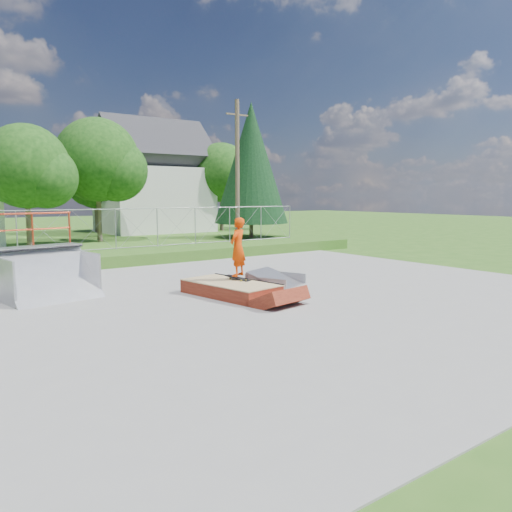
# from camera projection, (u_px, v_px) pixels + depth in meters

# --- Properties ---
(ground) EXTENTS (120.00, 120.00, 0.00)m
(ground) POSITION_uv_depth(u_px,v_px,m) (255.00, 301.00, 13.71)
(ground) COLOR #30601B
(ground) RESTS_ON ground
(concrete_pad) EXTENTS (20.00, 16.00, 0.04)m
(concrete_pad) POSITION_uv_depth(u_px,v_px,m) (255.00, 300.00, 13.71)
(concrete_pad) COLOR gray
(concrete_pad) RESTS_ON ground
(grass_berm) EXTENTS (24.00, 3.00, 0.50)m
(grass_berm) POSITION_uv_depth(u_px,v_px,m) (125.00, 257.00, 21.30)
(grass_berm) COLOR #30601B
(grass_berm) RESTS_ON ground
(grind_box) EXTENTS (1.86, 3.07, 0.43)m
(grind_box) POSITION_uv_depth(u_px,v_px,m) (230.00, 289.00, 14.22)
(grind_box) COLOR maroon
(grind_box) RESTS_ON concrete_pad
(quarter_pipe) EXTENTS (2.68, 2.37, 2.38)m
(quarter_pipe) POSITION_uv_depth(u_px,v_px,m) (48.00, 257.00, 13.76)
(quarter_pipe) COLOR #9A9CA1
(quarter_pipe) RESTS_ON concrete_pad
(flat_bank_ramp) EXTENTS (1.91, 1.96, 0.44)m
(flat_bank_ramp) POSITION_uv_depth(u_px,v_px,m) (276.00, 279.00, 15.98)
(flat_bank_ramp) COLOR #9A9CA1
(flat_bank_ramp) RESTS_ON concrete_pad
(skateboard) EXTENTS (0.50, 0.82, 0.13)m
(skateboard) POSITION_uv_depth(u_px,v_px,m) (238.00, 278.00, 14.51)
(skateboard) COLOR black
(skateboard) RESTS_ON grind_box
(skater) EXTENTS (0.74, 0.65, 1.70)m
(skater) POSITION_uv_depth(u_px,v_px,m) (238.00, 250.00, 14.41)
(skater) COLOR #E33C05
(skater) RESTS_ON grind_box
(chain_link_fence) EXTENTS (20.00, 0.06, 1.80)m
(chain_link_fence) POSITION_uv_depth(u_px,v_px,m) (115.00, 229.00, 21.96)
(chain_link_fence) COLOR #909498
(chain_link_fence) RESTS_ON grass_berm
(gable_house) EXTENTS (8.40, 6.08, 8.94)m
(gable_house) POSITION_uv_depth(u_px,v_px,m) (154.00, 183.00, 39.37)
(gable_house) COLOR silver
(gable_house) RESTS_ON ground
(utility_pole) EXTENTS (0.24, 0.24, 8.00)m
(utility_pole) POSITION_uv_depth(u_px,v_px,m) (237.00, 175.00, 27.24)
(utility_pole) COLOR brown
(utility_pole) RESTS_ON ground
(tree_left_near) EXTENTS (4.76, 4.48, 6.65)m
(tree_left_near) POSITION_uv_depth(u_px,v_px,m) (32.00, 170.00, 26.48)
(tree_left_near) COLOR brown
(tree_left_near) RESTS_ON ground
(tree_center) EXTENTS (5.44, 5.12, 7.60)m
(tree_center) POSITION_uv_depth(u_px,v_px,m) (103.00, 163.00, 30.64)
(tree_center) COLOR brown
(tree_center) RESTS_ON ground
(tree_right_far) EXTENTS (5.10, 4.80, 7.12)m
(tree_right_far) POSITION_uv_depth(u_px,v_px,m) (225.00, 175.00, 40.61)
(tree_right_far) COLOR brown
(tree_right_far) RESTS_ON ground
(tree_back_mid) EXTENTS (4.08, 3.84, 5.70)m
(tree_back_mid) POSITION_uv_depth(u_px,v_px,m) (99.00, 186.00, 38.67)
(tree_back_mid) COLOR brown
(tree_back_mid) RESTS_ON ground
(conifer_tree) EXTENTS (5.04, 5.04, 9.10)m
(conifer_tree) POSITION_uv_depth(u_px,v_px,m) (251.00, 163.00, 33.75)
(conifer_tree) COLOR brown
(conifer_tree) RESTS_ON ground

